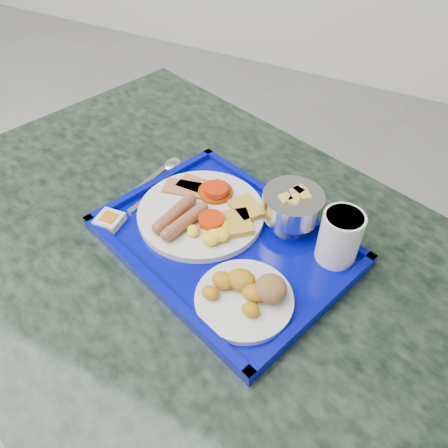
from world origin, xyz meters
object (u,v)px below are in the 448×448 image
Objects in this scene: fruit_bowl at (293,205)px; tray at (224,242)px; bread_plate at (248,294)px; main_plate at (204,213)px; juice_cup at (340,236)px; table at (201,307)px.

tray is at bearing -134.83° from fruit_bowl.
bread_plate is 0.19m from fruit_bowl.
main_plate reaches higher than tray.
juice_cup is (0.24, 0.02, 0.04)m from main_plate.
fruit_bowl is (0.09, 0.09, 0.05)m from tray.
main_plate is 2.19× the size of fruit_bowl.
fruit_bowl reaches higher than table.
juice_cup reaches higher than table.
table is at bearing -138.97° from fruit_bowl.
table is 8.93× the size of bread_plate.
juice_cup is at bearing -20.96° from fruit_bowl.
tray is 3.27× the size of bread_plate.
juice_cup is at bearing 18.94° from table.
table is 12.76× the size of fruit_bowl.
main_plate is at bearing -175.39° from juice_cup.
table is at bearing -161.06° from juice_cup.
tray is 0.07m from main_plate.
bread_plate reaches higher than tray.
bread_plate reaches higher than main_plate.
table is 0.35m from juice_cup.
tray is 4.67× the size of fruit_bowl.
bread_plate is at bearing -46.64° from tray.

